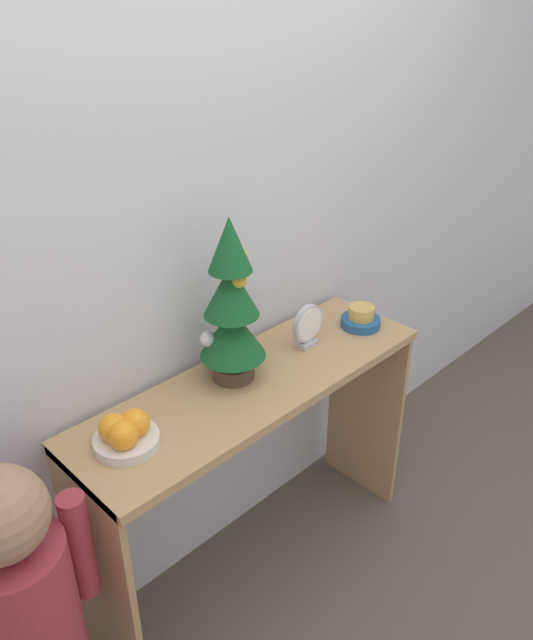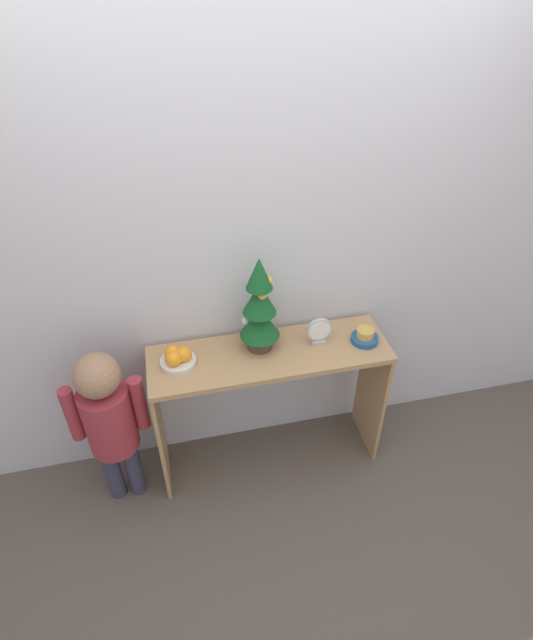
{
  "view_description": "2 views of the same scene",
  "coord_description": "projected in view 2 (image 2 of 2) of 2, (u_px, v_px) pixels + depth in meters",
  "views": [
    {
      "loc": [
        -1.1,
        -0.96,
        1.89
      ],
      "look_at": [
        0.02,
        0.16,
        1.03
      ],
      "focal_mm": 35.0,
      "sensor_mm": 36.0,
      "label": 1
    },
    {
      "loc": [
        -0.43,
        -1.64,
        2.47
      ],
      "look_at": [
        -0.02,
        0.16,
        1.05
      ],
      "focal_mm": 28.0,
      "sensor_mm": 36.0,
      "label": 2
    }
  ],
  "objects": [
    {
      "name": "ground_plane",
      "position": [
        277.0,
        480.0,
        2.85
      ],
      "size": [
        12.0,
        12.0,
        0.0
      ],
      "primitive_type": "plane",
      "color": "brown"
    },
    {
      "name": "back_wall",
      "position": [
        259.0,
        254.0,
        2.41
      ],
      "size": [
        7.0,
        0.05,
        2.5
      ],
      "primitive_type": "cube",
      "color": "silver",
      "rests_on": "ground_plane"
    },
    {
      "name": "console_table",
      "position": [
        270.0,
        380.0,
        2.62
      ],
      "size": [
        1.22,
        0.37,
        0.81
      ],
      "color": "tan",
      "rests_on": "ground_plane"
    },
    {
      "name": "mini_tree",
      "position": [
        259.0,
        308.0,
        2.39
      ],
      "size": [
        0.2,
        0.2,
        0.52
      ],
      "color": "#4C3828",
      "rests_on": "console_table"
    },
    {
      "name": "fruit_bowl",
      "position": [
        177.0,
        358.0,
        2.41
      ],
      "size": [
        0.17,
        0.17,
        0.1
      ],
      "color": "silver",
      "rests_on": "console_table"
    },
    {
      "name": "singing_bowl",
      "position": [
        365.0,
        337.0,
        2.55
      ],
      "size": [
        0.14,
        0.14,
        0.08
      ],
      "color": "#235189",
      "rests_on": "console_table"
    },
    {
      "name": "desk_clock",
      "position": [
        319.0,
        331.0,
        2.51
      ],
      "size": [
        0.13,
        0.04,
        0.15
      ],
      "color": "#B2B2B7",
      "rests_on": "console_table"
    },
    {
      "name": "child_figure",
      "position": [
        108.0,
        416.0,
        2.42
      ],
      "size": [
        0.38,
        0.24,
        1.0
      ],
      "color": "#38384C",
      "rests_on": "ground_plane"
    }
  ]
}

